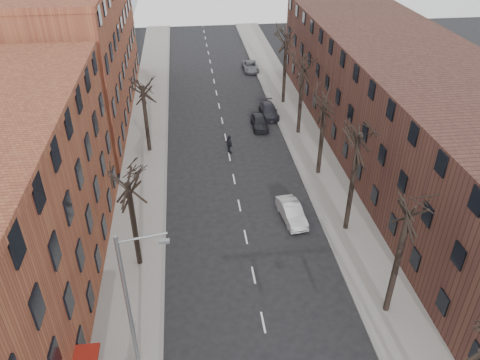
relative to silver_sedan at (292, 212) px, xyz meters
name	(u,v)px	position (x,y,z in m)	size (l,w,h in m)	color
sidewalk_left	(146,146)	(-11.79, 13.30, -0.60)	(4.00, 90.00, 0.15)	gray
sidewalk_right	(304,137)	(4.21, 13.30, -0.60)	(4.00, 90.00, 0.15)	gray
building_left_far	(66,52)	(-19.79, 22.30, 6.33)	(12.00, 28.00, 14.00)	brown
building_right	(409,109)	(12.21, 8.30, 4.33)	(12.00, 50.00, 10.00)	#4A2B22
tree_right_b	(385,311)	(3.81, -9.70, -0.67)	(5.20, 5.20, 10.80)	black
tree_right_c	(345,229)	(3.81, -1.70, -0.67)	(5.20, 5.20, 11.60)	black
tree_right_d	(318,174)	(3.81, 6.30, -0.67)	(5.20, 5.20, 10.00)	black
tree_right_e	(298,133)	(3.81, 14.30, -0.67)	(5.20, 5.20, 10.80)	black
tree_right_f	(283,103)	(3.81, 22.30, -0.67)	(5.20, 5.20, 11.60)	black
tree_left_a	(140,264)	(-11.39, -3.70, -0.67)	(5.20, 5.20, 9.50)	black
tree_left_b	(150,151)	(-11.39, 12.30, -0.67)	(5.20, 5.20, 9.50)	black
streetlight	(131,299)	(-10.82, -11.70, 4.34)	(2.45, 0.22, 9.03)	slate
silver_sedan	(292,212)	(0.00, 0.00, 0.00)	(1.42, 4.07, 1.34)	#B7BABE
parked_car_near	(259,122)	(0.01, 16.16, 0.00)	(1.58, 3.93, 1.34)	black
parked_car_mid	(269,110)	(1.51, 18.94, -0.04)	(1.77, 4.37, 1.27)	#212129
parked_car_far	(250,66)	(1.51, 33.74, -0.08)	(1.97, 4.27, 1.19)	slate
pedestrian_crossing	(229,144)	(-3.71, 11.03, 0.28)	(1.11, 0.46, 1.90)	black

